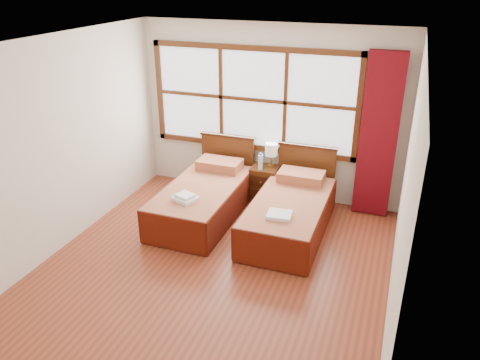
% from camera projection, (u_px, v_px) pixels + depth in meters
% --- Properties ---
extents(floor, '(4.50, 4.50, 0.00)m').
position_uv_depth(floor, '(212.00, 270.00, 5.55)').
color(floor, brown).
rests_on(floor, ground).
extents(ceiling, '(4.50, 4.50, 0.00)m').
position_uv_depth(ceiling, '(206.00, 44.00, 4.48)').
color(ceiling, white).
rests_on(ceiling, wall_back).
extents(wall_back, '(4.00, 0.00, 4.00)m').
position_uv_depth(wall_back, '(269.00, 113.00, 6.94)').
color(wall_back, silver).
rests_on(wall_back, floor).
extents(wall_left, '(0.00, 4.50, 4.50)m').
position_uv_depth(wall_left, '(57.00, 147.00, 5.64)').
color(wall_left, silver).
rests_on(wall_left, floor).
extents(wall_right, '(0.00, 4.50, 4.50)m').
position_uv_depth(wall_right, '(405.00, 197.00, 4.40)').
color(wall_right, silver).
rests_on(wall_right, floor).
extents(window, '(3.16, 0.06, 1.56)m').
position_uv_depth(window, '(253.00, 99.00, 6.90)').
color(window, white).
rests_on(window, wall_back).
extents(curtain, '(0.50, 0.16, 2.30)m').
position_uv_depth(curtain, '(379.00, 137.00, 6.38)').
color(curtain, maroon).
rests_on(curtain, wall_back).
extents(bed_left, '(0.96, 1.98, 0.93)m').
position_uv_depth(bed_left, '(204.00, 198.00, 6.66)').
color(bed_left, '#36190B').
rests_on(bed_left, floor).
extents(bed_right, '(0.95, 1.97, 0.92)m').
position_uv_depth(bed_right, '(290.00, 212.00, 6.27)').
color(bed_right, '#36190B').
rests_on(bed_right, floor).
extents(nightstand, '(0.40, 0.40, 0.53)m').
position_uv_depth(nightstand, '(264.00, 183.00, 7.14)').
color(nightstand, '#512911').
rests_on(nightstand, floor).
extents(towels_left, '(0.36, 0.33, 0.09)m').
position_uv_depth(towels_left, '(185.00, 198.00, 6.11)').
color(towels_left, white).
rests_on(towels_left, bed_left).
extents(towels_right, '(0.32, 0.28, 0.05)m').
position_uv_depth(towels_right, '(279.00, 215.00, 5.72)').
color(towels_right, white).
rests_on(towels_right, bed_right).
extents(lamp, '(0.19, 0.19, 0.36)m').
position_uv_depth(lamp, '(271.00, 150.00, 6.97)').
color(lamp, '#CB8E41').
rests_on(lamp, nightstand).
extents(bottle_near, '(0.07, 0.07, 0.25)m').
position_uv_depth(bottle_near, '(260.00, 162.00, 6.92)').
color(bottle_near, '#C3E0FB').
rests_on(bottle_near, nightstand).
extents(bottle_far, '(0.06, 0.06, 0.23)m').
position_uv_depth(bottle_far, '(261.00, 160.00, 7.01)').
color(bottle_far, '#C3E0FB').
rests_on(bottle_far, nightstand).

